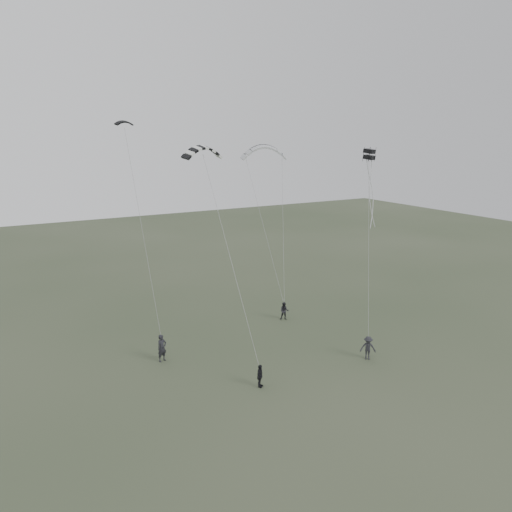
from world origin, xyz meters
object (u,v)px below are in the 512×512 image
flyer_far (368,348)px  kite_box (369,154)px  flyer_center (260,376)px  flyer_right (284,311)px  kite_striped (203,147)px  kite_dark_small (124,122)px  kite_pale_large (264,147)px  flyer_left (162,348)px

flyer_far → kite_box: (2.59, 3.77, 13.28)m
flyer_center → flyer_far: 8.68m
flyer_right → flyer_far: 9.54m
flyer_far → kite_striped: (-9.71, 6.00, 13.87)m
kite_dark_small → kite_pale_large: (13.61, 3.05, -1.98)m
kite_dark_small → flyer_right: bearing=-28.5°
flyer_center → kite_pale_large: (9.37, 15.52, 13.72)m
flyer_center → kite_striped: size_ratio=0.53×
flyer_far → kite_dark_small: bearing=172.1°
kite_dark_small → flyer_far: bearing=-58.0°
flyer_far → kite_pale_large: size_ratio=0.40×
flyer_center → flyer_left: bearing=79.5°
flyer_center → kite_striped: kite_striped is taller
flyer_right → kite_dark_small: 20.00m
kite_pale_large → flyer_left: bearing=-126.4°
flyer_right → flyer_far: flyer_far is taller
flyer_far → kite_dark_small: kite_dark_small is taller
flyer_right → kite_box: (3.51, -5.73, 13.36)m
kite_pale_large → flyer_right: bearing=-84.2°
kite_dark_small → flyer_left: bearing=-102.1°
flyer_right → kite_pale_large: 15.17m
flyer_far → kite_striped: bearing=-175.0°
kite_dark_small → kite_striped: (3.20, -6.76, -1.73)m
kite_pale_large → kite_striped: size_ratio=1.50×
flyer_right → flyer_far: (0.92, -9.50, 0.08)m
flyer_far → kite_box: 14.05m
kite_dark_small → kite_box: kite_dark_small is taller
flyer_left → kite_dark_small: kite_dark_small is taller
flyer_left → kite_pale_large: (13.48, 8.89, 13.49)m
flyer_right → kite_pale_large: kite_pale_large is taller
kite_pale_large → kite_striped: bearing=-116.6°
kite_pale_large → flyer_center: bearing=-101.0°
flyer_right → flyer_center: 12.03m
flyer_center → kite_pale_large: size_ratio=0.35×
flyer_right → kite_striped: bearing=-123.9°
kite_pale_large → kite_dark_small: bearing=-147.2°
flyer_center → kite_striped: 15.13m
kite_box → kite_pale_large: bearing=75.9°
kite_pale_large → kite_striped: kite_pale_large is taller
flyer_left → flyer_center: size_ratio=1.31×
flyer_right → kite_striped: 16.85m
flyer_center → kite_dark_small: (-4.24, 12.47, 15.70)m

